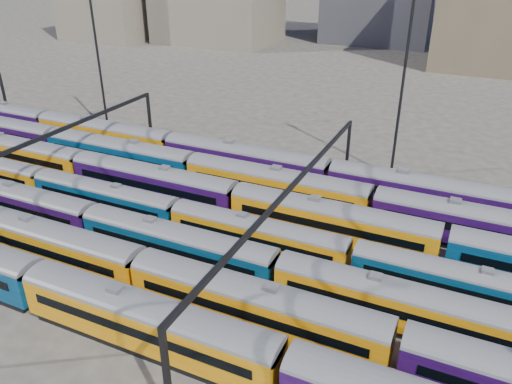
% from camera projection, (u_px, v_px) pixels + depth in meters
% --- Properties ---
extents(ground, '(500.00, 500.00, 0.00)m').
position_uv_depth(ground, '(198.00, 238.00, 51.67)').
color(ground, '#3D3834').
rests_on(ground, ground).
extents(rake_0, '(107.72, 3.15, 5.32)m').
position_uv_depth(rake_0, '(147.00, 318.00, 36.47)').
color(rake_0, black).
rests_on(rake_0, ground).
extents(rake_1, '(106.92, 3.13, 5.28)m').
position_uv_depth(rake_1, '(255.00, 302.00, 38.11)').
color(rake_1, black).
rests_on(rake_1, ground).
extents(rake_2, '(100.35, 2.94, 4.95)m').
position_uv_depth(rake_2, '(177.00, 242.00, 46.13)').
color(rake_2, black).
rests_on(rake_2, ground).
extents(rake_3, '(111.02, 2.71, 4.55)m').
position_uv_depth(rake_3, '(352.00, 255.00, 44.55)').
color(rake_3, black).
rests_on(rake_3, ground).
extents(rake_4, '(150.16, 3.14, 5.29)m').
position_uv_depth(rake_4, '(153.00, 179.00, 57.84)').
color(rake_4, black).
rests_on(rake_4, ground).
extents(rake_5, '(110.80, 3.24, 5.47)m').
position_uv_depth(rake_5, '(119.00, 152.00, 65.20)').
color(rake_5, black).
rests_on(rake_5, ground).
extents(rake_6, '(134.10, 3.27, 5.52)m').
position_uv_depth(rake_6, '(170.00, 145.00, 67.49)').
color(rake_6, black).
rests_on(rake_6, ground).
extents(gantry_1, '(0.35, 40.35, 8.03)m').
position_uv_depth(gantry_1, '(42.00, 147.00, 56.16)').
color(gantry_1, black).
rests_on(gantry_1, ground).
extents(gantry_2, '(0.35, 40.35, 8.03)m').
position_uv_depth(gantry_2, '(290.00, 198.00, 44.87)').
color(gantry_2, black).
rests_on(gantry_2, ground).
extents(mast_1, '(1.40, 0.50, 25.60)m').
position_uv_depth(mast_1, '(96.00, 43.00, 74.55)').
color(mast_1, black).
rests_on(mast_1, ground).
extents(mast_3, '(1.40, 0.50, 25.60)m').
position_uv_depth(mast_3, '(405.00, 69.00, 59.24)').
color(mast_3, black).
rests_on(mast_3, ground).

